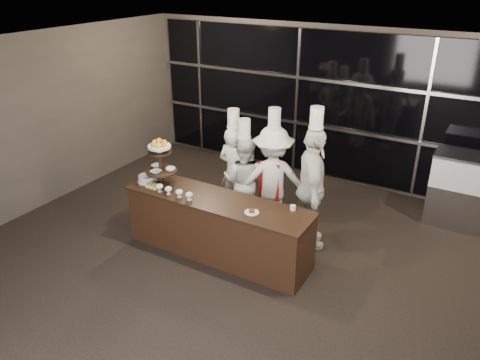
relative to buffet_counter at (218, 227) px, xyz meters
The scene contains 14 objects.
room 2.07m from the buffet_counter, 59.74° to the right, with size 10.00×10.00×10.00m.
window_wall 3.65m from the buffet_counter, 75.02° to the left, with size 8.60×0.10×2.80m.
buffet_counter is the anchor object (origin of this frame).
display_stand 1.33m from the buffet_counter, behind, with size 0.48×0.48×0.74m.
compotes 0.84m from the buffet_counter, 159.94° to the right, with size 0.64×0.11×0.12m.
layer_cake 1.35m from the buffet_counter, behind, with size 0.30×0.30×0.11m.
pastry_squares 1.16m from the buffet_counter, behind, with size 0.20×0.13×0.05m.
small_plate 0.78m from the buffet_counter, ahead, with size 0.20×0.20×0.05m.
chef_cup 1.20m from the buffet_counter, 13.23° to the left, with size 0.08×0.08×0.07m, color white.
display_case 4.15m from the buffet_counter, 41.52° to the left, with size 1.31×0.57×1.24m.
chef_a 1.25m from the buffet_counter, 109.70° to the left, with size 0.63×0.46×1.91m.
chef_b 1.09m from the buffet_counter, 98.20° to the left, with size 0.83×0.70×1.81m.
chef_c 1.23m from the buffet_counter, 73.86° to the left, with size 1.29×1.11×2.03m.
chef_d 1.49m from the buffet_counter, 41.04° to the left, with size 0.93×1.20×2.20m.
Camera 1 is at (2.37, -3.41, 3.97)m, focal length 35.00 mm.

